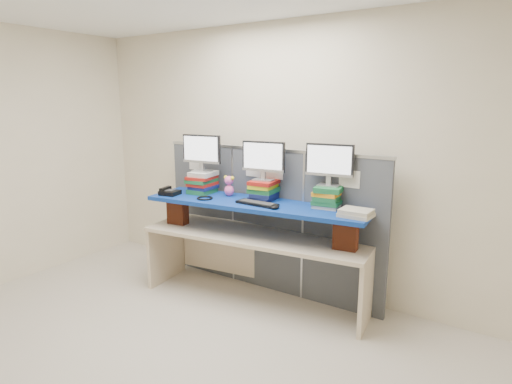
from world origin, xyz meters
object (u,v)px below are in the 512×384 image
Objects in this scene: desk at (256,247)px; monitor_left at (202,151)px; monitor_center at (263,158)px; keyboard at (257,203)px; blue_board at (256,204)px; desk_phone at (169,192)px; monitor_right at (329,162)px.

monitor_left is at bearing 170.42° from desk.
monitor_center is 1.05× the size of keyboard.
blue_board is at bearing -9.58° from monitor_left.
monitor_left is 2.11× the size of desk_phone.
desk is 1.13m from monitor_right.
monitor_center reaches higher than blue_board.
monitor_center reaches higher than keyboard.
keyboard reaches higher than desk.
blue_board is 0.86m from monitor_left.
desk is 5.53× the size of keyboard.
desk is 11.11× the size of desk_phone.
monitor_right is at bearing 0.00° from monitor_left.
desk_phone reaches higher than desk.
keyboard is (0.07, -0.09, 0.03)m from blue_board.
monitor_center is at bearing -180.00° from monitor_right.
desk_phone reaches higher than blue_board.
monitor_right is (0.67, 0.20, 0.89)m from desk.
desk is 0.45m from blue_board.
monitor_left is at bearing 39.02° from desk_phone.
monitor_center is at bearing 109.48° from keyboard.
desk_phone is (-1.61, -0.44, -0.39)m from monitor_right.
monitor_center reaches higher than desk_phone.
monitor_left reaches higher than desk_phone.
desk_phone is (-0.94, -0.23, 0.05)m from blue_board.
keyboard is (-0.60, -0.29, -0.41)m from monitor_right.
monitor_right is at bearing 28.35° from keyboard.
desk is 5.26× the size of monitor_right.
monitor_left is 0.72m from monitor_center.
blue_board is at bearing 131.53° from keyboard.
monitor_right is 2.11× the size of desk_phone.
desk_phone is (-0.95, -0.35, -0.39)m from monitor_center.
desk is 5.26× the size of monitor_center.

